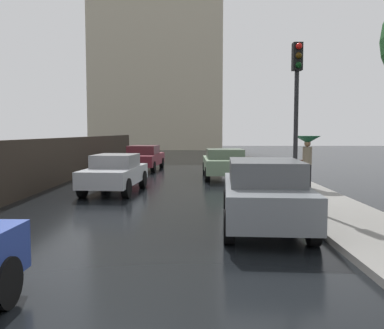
{
  "coord_description": "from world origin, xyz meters",
  "views": [
    {
      "loc": [
        1.37,
        -5.29,
        2.17
      ],
      "look_at": [
        1.31,
        5.73,
        1.31
      ],
      "focal_mm": 38.61,
      "sensor_mm": 36.0,
      "label": 1
    }
  ],
  "objects": [
    {
      "name": "car_green_far_lane",
      "position": [
        2.78,
        13.93,
        0.74
      ],
      "size": [
        1.96,
        4.32,
        1.39
      ],
      "rotation": [
        0.0,
        0.0,
        0.01
      ],
      "color": "slate",
      "rests_on": "ground"
    },
    {
      "name": "car_grey_near_kerb",
      "position": [
        2.96,
        3.97,
        0.81
      ],
      "size": [
        2.08,
        4.51,
        1.55
      ],
      "rotation": [
        0.0,
        0.0,
        -0.07
      ],
      "color": "slate",
      "rests_on": "ground"
    },
    {
      "name": "distant_tower",
      "position": [
        -3.58,
        48.12,
        13.48
      ],
      "size": [
        16.67,
        10.4,
        33.34
      ],
      "color": "#B2A88E",
      "rests_on": "ground"
    },
    {
      "name": "car_maroon_behind_camera",
      "position": [
        -1.54,
        18.42,
        0.72
      ],
      "size": [
        2.11,
        4.62,
        1.4
      ],
      "rotation": [
        0.0,
        0.0,
        3.07
      ],
      "color": "maroon",
      "rests_on": "ground"
    },
    {
      "name": "car_silver_far_ahead",
      "position": [
        -1.5,
        9.58,
        0.71
      ],
      "size": [
        1.97,
        4.14,
        1.36
      ],
      "rotation": [
        0.0,
        0.0,
        3.06
      ],
      "color": "#B2B5BA",
      "rests_on": "ground"
    },
    {
      "name": "traffic_light",
      "position": [
        4.19,
        6.18,
        3.23
      ],
      "size": [
        0.26,
        0.39,
        4.47
      ],
      "color": "black",
      "rests_on": "sidewalk_strip"
    },
    {
      "name": "pedestrian_with_umbrella_near",
      "position": [
        5.49,
        9.75,
        1.64
      ],
      "size": [
        0.94,
        0.94,
        1.89
      ],
      "rotation": [
        0.0,
        0.0,
        3.07
      ],
      "color": "black",
      "rests_on": "sidewalk_strip"
    },
    {
      "name": "ground",
      "position": [
        0.0,
        0.0,
        0.0
      ],
      "size": [
        120.0,
        120.0,
        0.0
      ],
      "primitive_type": "plane",
      "color": "black"
    }
  ]
}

